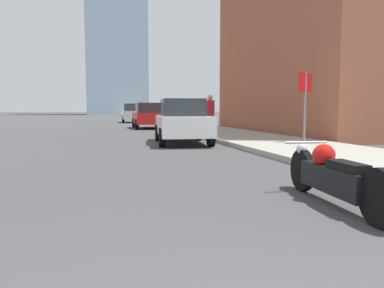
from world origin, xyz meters
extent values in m
cube|color=#9E998E|center=(5.20, 40.00, 0.07)|extent=(3.32, 240.00, 0.15)
cube|color=#9E563D|center=(13.52, 16.67, 4.95)|extent=(12.90, 12.72, 9.90)
cube|color=#8CA5BC|center=(3.18, 93.85, 26.75)|extent=(14.02, 14.02, 53.51)
cylinder|color=black|center=(2.42, 4.44, 0.30)|extent=(0.15, 0.61, 0.61)
cylinder|color=black|center=(2.29, 2.72, 0.30)|extent=(0.15, 0.61, 0.61)
cube|color=black|center=(2.36, 3.58, 0.33)|extent=(0.34, 1.33, 0.32)
sphere|color=red|center=(2.38, 3.85, 0.59)|extent=(0.30, 0.30, 0.30)
cube|color=black|center=(2.34, 3.30, 0.53)|extent=(0.26, 0.62, 0.10)
sphere|color=silver|center=(2.42, 4.47, 0.62)|extent=(0.16, 0.16, 0.16)
cylinder|color=silver|center=(2.41, 4.35, 0.72)|extent=(0.62, 0.08, 0.04)
cube|color=silver|center=(2.32, 12.40, 0.63)|extent=(2.00, 4.12, 0.65)
cube|color=#23282D|center=(2.32, 12.40, 1.26)|extent=(1.57, 2.03, 0.59)
cylinder|color=black|center=(1.65, 13.70, 0.31)|extent=(0.25, 0.63, 0.62)
cylinder|color=black|center=(3.21, 13.56, 0.31)|extent=(0.25, 0.63, 0.62)
cylinder|color=black|center=(1.42, 11.24, 0.31)|extent=(0.25, 0.63, 0.62)
cylinder|color=black|center=(2.98, 11.10, 0.31)|extent=(0.25, 0.63, 0.62)
cube|color=red|center=(2.49, 23.19, 0.64)|extent=(1.91, 4.00, 0.67)
cube|color=#23282D|center=(2.49, 23.19, 1.29)|extent=(1.61, 1.93, 0.62)
cylinder|color=black|center=(1.61, 24.44, 0.31)|extent=(0.21, 0.62, 0.62)
cylinder|color=black|center=(3.39, 24.42, 0.31)|extent=(0.21, 0.62, 0.62)
cylinder|color=black|center=(1.59, 21.97, 0.31)|extent=(0.21, 0.62, 0.62)
cylinder|color=black|center=(3.37, 21.95, 0.31)|extent=(0.21, 0.62, 0.62)
cube|color=#BCBCC1|center=(2.30, 34.40, 0.70)|extent=(2.02, 4.33, 0.71)
cube|color=#23282D|center=(2.30, 34.40, 1.39)|extent=(1.62, 2.12, 0.68)
cylinder|color=black|center=(1.54, 35.76, 0.35)|extent=(0.24, 0.70, 0.69)
cylinder|color=black|center=(3.21, 35.66, 0.35)|extent=(0.24, 0.70, 0.69)
cylinder|color=black|center=(1.38, 33.14, 0.35)|extent=(0.24, 0.70, 0.69)
cylinder|color=black|center=(3.06, 33.04, 0.35)|extent=(0.24, 0.70, 0.69)
cylinder|color=slate|center=(5.86, 10.33, 1.24)|extent=(0.07, 0.07, 2.19)
cube|color=red|center=(5.86, 10.33, 2.04)|extent=(0.57, 0.26, 0.60)
cube|color=brown|center=(4.27, 15.65, 0.55)|extent=(0.29, 0.20, 0.81)
cube|color=#B22328|center=(4.27, 15.65, 1.28)|extent=(0.36, 0.20, 0.64)
sphere|color=tan|center=(4.27, 15.65, 1.72)|extent=(0.24, 0.24, 0.24)
camera|label=1|loc=(-0.40, -0.42, 1.19)|focal=35.00mm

